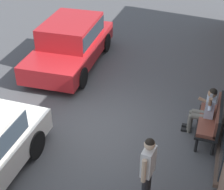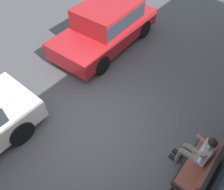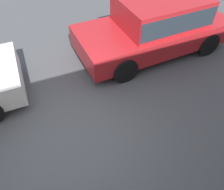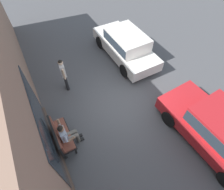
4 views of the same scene
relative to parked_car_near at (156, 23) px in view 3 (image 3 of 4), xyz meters
The scene contains 2 objects.
ground_plane 3.91m from the parked_car_near, 33.26° to the left, with size 60.00×60.00×0.00m, color #4C4C4F.
parked_car_near is the anchor object (origin of this frame).
Camera 3 is at (0.10, 2.60, 3.87)m, focal length 35.00 mm.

